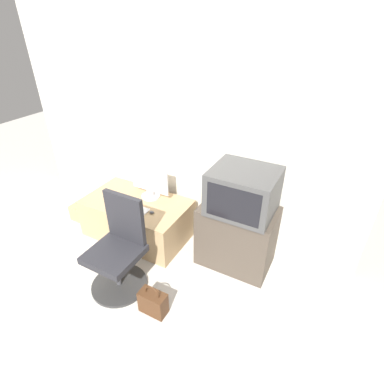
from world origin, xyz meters
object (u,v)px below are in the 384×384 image
main_monitor (150,181)px  handbag (153,302)px  keyboard (136,209)px  crt_tv (243,191)px  mouse (152,212)px  cardboard_box_lower (81,213)px  office_chair (119,252)px

main_monitor → handbag: 1.41m
keyboard → handbag: bearing=-45.8°
keyboard → handbag: (0.72, -0.74, -0.38)m
crt_tv → main_monitor: bearing=176.9°
main_monitor → mouse: size_ratio=9.41×
main_monitor → keyboard: size_ratio=1.63×
keyboard → crt_tv: 1.27m
main_monitor → handbag: (0.73, -1.05, -0.59)m
cardboard_box_lower → keyboard: bearing=-0.5°
main_monitor → keyboard: 0.38m
crt_tv → handbag: bearing=-114.6°
office_chair → handbag: bearing=-17.1°
office_chair → cardboard_box_lower: size_ratio=3.99×
keyboard → cardboard_box_lower: bearing=179.5°
main_monitor → cardboard_box_lower: (-0.98, -0.30, -0.61)m
main_monitor → cardboard_box_lower: size_ratio=2.03×
main_monitor → mouse: main_monitor is taller
main_monitor → keyboard: bearing=-88.6°
keyboard → cardboard_box_lower: (-0.99, 0.01, -0.39)m
mouse → handbag: size_ratio=0.16×
keyboard → office_chair: (0.23, -0.59, -0.09)m
office_chair → main_monitor: bearing=104.9°
keyboard → cardboard_box_lower: 1.06m
crt_tv → cardboard_box_lower: (-2.16, -0.24, -0.83)m
handbag → main_monitor: bearing=124.7°
cardboard_box_lower → handbag: size_ratio=0.76×
main_monitor → crt_tv: bearing=-3.1°
office_chair → cardboard_box_lower: 1.39m
crt_tv → cardboard_box_lower: size_ratio=2.55×
mouse → cardboard_box_lower: bearing=-179.4°
crt_tv → office_chair: (-0.94, -0.83, -0.53)m
crt_tv → cardboard_box_lower: bearing=-173.7°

